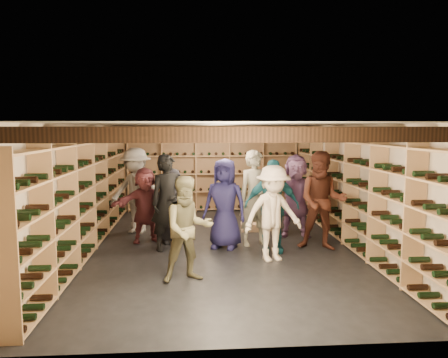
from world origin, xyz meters
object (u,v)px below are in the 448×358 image
at_px(person_1, 168,203).
at_px(person_2, 188,229).
at_px(person_7, 255,198).
at_px(person_9, 136,191).
at_px(crate_loose, 252,227).
at_px(person_0, 172,205).
at_px(crate_stack_left, 179,206).
at_px(crate_stack_right, 268,219).
at_px(person_8, 322,201).
at_px(person_11, 296,196).
at_px(person_3, 273,213).
at_px(person_5, 146,205).
at_px(person_4, 272,206).
at_px(person_6, 225,204).

bearing_deg(person_1, person_2, -99.09).
distance_m(person_7, person_9, 2.76).
height_order(crate_loose, person_0, person_0).
distance_m(crate_loose, person_1, 2.47).
bearing_deg(crate_loose, crate_stack_left, 150.68).
relative_size(crate_stack_right, person_7, 0.28).
bearing_deg(person_8, crate_stack_right, 131.08).
bearing_deg(crate_loose, person_7, -95.14).
xyz_separation_m(person_0, person_11, (2.63, 0.32, 0.12)).
bearing_deg(person_7, person_8, -35.31).
height_order(person_3, person_5, person_3).
xyz_separation_m(crate_stack_right, person_0, (-2.14, -0.97, 0.51)).
xyz_separation_m(crate_stack_left, person_8, (2.80, -2.56, 0.52)).
distance_m(person_3, person_4, 0.55).
relative_size(person_0, person_2, 0.95).
distance_m(crate_loose, person_0, 2.10).
bearing_deg(person_1, person_3, -45.17).
xyz_separation_m(crate_stack_left, person_2, (0.25, -4.11, 0.38)).
height_order(person_2, person_3, person_3).
distance_m(crate_stack_right, person_7, 1.53).
bearing_deg(crate_stack_left, person_3, -61.48).
xyz_separation_m(person_5, person_7, (2.20, -0.41, 0.18)).
bearing_deg(person_0, person_4, -39.52).
xyz_separation_m(crate_stack_right, person_8, (0.75, -1.70, 0.69)).
relative_size(person_1, person_2, 1.14).
xyz_separation_m(person_1, person_3, (1.87, -0.80, -0.08)).
distance_m(person_7, person_11, 1.15).
bearing_deg(person_6, person_3, -26.35).
height_order(crate_stack_left, crate_stack_right, crate_stack_left).
distance_m(crate_stack_right, person_0, 2.40).
distance_m(person_6, person_11, 1.77).
distance_m(person_3, person_6, 1.18).
distance_m(crate_loose, person_5, 2.54).
relative_size(person_2, person_9, 0.85).
bearing_deg(person_3, crate_loose, 75.09).
height_order(person_1, person_7, person_7).
xyz_separation_m(person_1, person_7, (1.71, 0.24, 0.03)).
bearing_deg(person_6, person_4, 0.63).
relative_size(person_2, person_8, 0.85).
bearing_deg(crate_stack_left, person_6, -67.59).
distance_m(person_0, person_6, 1.14).
height_order(person_2, person_5, person_2).
distance_m(person_8, person_9, 4.06).
bearing_deg(person_1, crate_stack_left, 64.65).
xyz_separation_m(person_3, person_9, (-2.65, 2.24, 0.10)).
bearing_deg(person_7, crate_stack_left, 109.73).
bearing_deg(person_0, person_3, -53.10).
relative_size(person_5, person_6, 0.88).
relative_size(person_1, person_9, 0.97).
relative_size(person_0, person_5, 1.00).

